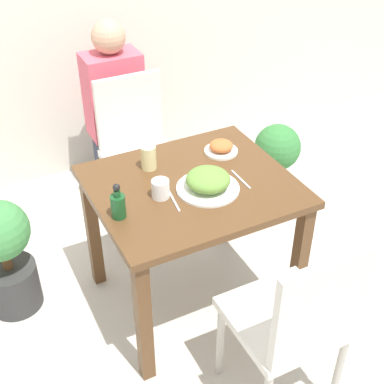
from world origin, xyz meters
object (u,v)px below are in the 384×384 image
at_px(chair_near, 297,320).
at_px(food_plate, 208,181).
at_px(juice_glass, 149,158).
at_px(potted_plant_left, 5,254).
at_px(potted_plant_right, 275,167).
at_px(side_plate, 221,147).
at_px(sauce_bottle, 118,205).
at_px(chair_far, 138,145).
at_px(person_figure, 115,114).
at_px(drink_cup, 160,189).

distance_m(chair_near, food_plate, 0.71).
xyz_separation_m(juice_glass, potted_plant_left, (-0.72, 0.17, -0.45)).
bearing_deg(chair_near, potted_plant_right, -121.38).
height_order(chair_near, potted_plant_left, chair_near).
height_order(side_plate, juice_glass, juice_glass).
relative_size(chair_near, side_plate, 5.46).
height_order(food_plate, sauce_bottle, sauce_bottle).
xyz_separation_m(sauce_bottle, potted_plant_left, (-0.46, 0.45, -0.45)).
distance_m(chair_far, potted_plant_right, 0.85).
xyz_separation_m(chair_far, juice_glass, (-0.16, -0.56, 0.27)).
xyz_separation_m(chair_near, potted_plant_left, (-0.92, 1.11, -0.18)).
distance_m(side_plate, sauce_bottle, 0.69).
distance_m(potted_plant_right, person_figure, 1.05).
xyz_separation_m(chair_far, side_plate, (0.22, -0.59, 0.24)).
bearing_deg(person_figure, sauce_bottle, -108.80).
bearing_deg(potted_plant_left, side_plate, -9.88).
bearing_deg(chair_far, potted_plant_right, -22.90).
bearing_deg(side_plate, potted_plant_left, 170.12).
relative_size(chair_near, juice_glass, 7.79).
bearing_deg(potted_plant_left, food_plate, -26.84).
xyz_separation_m(chair_near, side_plate, (0.18, 0.92, 0.24)).
bearing_deg(sauce_bottle, potted_plant_left, 135.40).
relative_size(chair_near, potted_plant_left, 1.43).
bearing_deg(drink_cup, side_plate, 26.65).
relative_size(juice_glass, person_figure, 0.10).
relative_size(chair_far, food_plate, 3.21).
xyz_separation_m(side_plate, potted_plant_left, (-1.10, 0.19, -0.42)).
bearing_deg(drink_cup, potted_plant_right, 26.11).
relative_size(chair_far, person_figure, 0.78).
distance_m(food_plate, person_figure, 1.20).
height_order(juice_glass, sauce_bottle, sauce_bottle).
bearing_deg(chair_near, sauce_bottle, -54.92).
bearing_deg(sauce_bottle, chair_far, 63.92).
bearing_deg(person_figure, juice_glass, -99.15).
relative_size(chair_near, person_figure, 0.78).
bearing_deg(juice_glass, chair_near, -77.96).
height_order(side_plate, potted_plant_left, side_plate).
relative_size(drink_cup, person_figure, 0.07).
xyz_separation_m(side_plate, juice_glass, (-0.38, 0.03, 0.03)).
bearing_deg(chair_near, person_figure, -88.22).
bearing_deg(juice_glass, drink_cup, -100.92).
bearing_deg(drink_cup, sauce_bottle, -166.57).
xyz_separation_m(potted_plant_left, person_figure, (0.87, 0.73, 0.24)).
bearing_deg(drink_cup, juice_glass, 79.08).
bearing_deg(food_plate, chair_near, -86.88).
bearing_deg(potted_plant_right, side_plate, -154.32).
distance_m(food_plate, potted_plant_right, 1.02).
bearing_deg(potted_plant_left, chair_far, 24.23).
bearing_deg(person_figure, potted_plant_right, -40.31).
bearing_deg(drink_cup, person_figure, 80.48).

